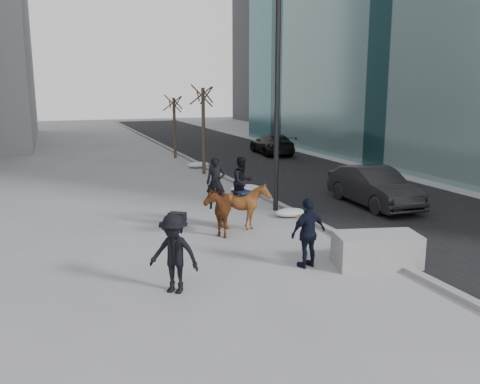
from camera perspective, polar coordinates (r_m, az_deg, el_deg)
name	(u,v)px	position (r m, az deg, el deg)	size (l,w,h in m)	color
ground	(256,256)	(13.59, 1.79, -7.18)	(120.00, 120.00, 0.00)	gray
road	(310,178)	(25.29, 7.90, 1.62)	(8.00, 90.00, 0.01)	black
curb	(234,182)	(23.67, -0.66, 1.17)	(0.25, 90.00, 0.12)	gray
planter	(377,250)	(13.19, 15.08, -6.29)	(2.06, 1.03, 0.82)	#99999C
car_near	(374,187)	(19.64, 14.80, 0.59)	(1.56, 4.46, 1.47)	black
car_far	(272,144)	(33.81, 3.60, 5.41)	(1.92, 4.72, 1.37)	black
tree_near	(203,127)	(25.92, -4.13, 7.33)	(1.20, 1.20, 4.84)	#3D2C24
tree_far	(174,125)	(32.08, -7.37, 7.48)	(1.20, 1.20, 4.14)	#392E22
mounted_left	(217,205)	(15.47, -2.57, -1.46)	(1.33, 1.98, 2.35)	#4D1E0F
mounted_right	(244,201)	(15.87, 0.42, -0.97)	(1.49, 1.60, 2.27)	#512110
feeder	(308,233)	(12.64, 7.68, -4.56)	(1.09, 0.96, 1.75)	black
camera_crew	(174,253)	(11.10, -7.41, -6.83)	(1.29, 1.21, 1.75)	black
lamppost	(277,69)	(18.00, 4.23, 13.59)	(0.25, 0.80, 9.09)	black
snow_piles	(264,198)	(19.67, 2.72, -0.70)	(1.45, 16.72, 0.37)	silver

